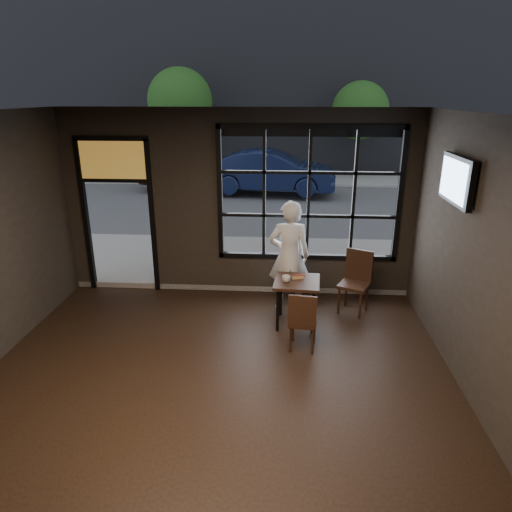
# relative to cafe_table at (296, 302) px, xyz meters

# --- Properties ---
(floor) EXTENTS (6.00, 7.00, 0.02)m
(floor) POSITION_rel_cafe_table_xyz_m (-1.01, -2.32, -0.38)
(floor) COLOR black
(floor) RESTS_ON ground
(ceiling) EXTENTS (6.00, 7.00, 0.02)m
(ceiling) POSITION_rel_cafe_table_xyz_m (-1.01, -2.32, 2.84)
(ceiling) COLOR black
(ceiling) RESTS_ON ground
(window_frame) EXTENTS (3.06, 0.12, 2.28)m
(window_frame) POSITION_rel_cafe_table_xyz_m (0.19, 1.18, 1.43)
(window_frame) COLOR black
(window_frame) RESTS_ON ground
(stained_transom) EXTENTS (1.20, 0.06, 0.70)m
(stained_transom) POSITION_rel_cafe_table_xyz_m (-3.11, 1.18, 1.98)
(stained_transom) COLOR orange
(stained_transom) RESTS_ON ground
(street_asphalt) EXTENTS (60.00, 41.00, 0.04)m
(street_asphalt) POSITION_rel_cafe_table_xyz_m (-1.01, 21.68, -0.39)
(street_asphalt) COLOR #545456
(street_asphalt) RESTS_ON ground
(building_across) EXTENTS (28.00, 12.00, 15.00)m
(building_across) POSITION_rel_cafe_table_xyz_m (-1.01, 20.68, 7.13)
(building_across) COLOR #5B5956
(building_across) RESTS_ON ground
(cafe_table) EXTENTS (0.72, 0.72, 0.73)m
(cafe_table) POSITION_rel_cafe_table_xyz_m (0.00, 0.00, 0.00)
(cafe_table) COLOR black
(cafe_table) RESTS_ON floor
(chair_near) EXTENTS (0.42, 0.42, 0.88)m
(chair_near) POSITION_rel_cafe_table_xyz_m (0.08, -0.71, 0.07)
(chair_near) COLOR black
(chair_near) RESTS_ON floor
(chair_window) EXTENTS (0.59, 0.59, 1.02)m
(chair_window) POSITION_rel_cafe_table_xyz_m (0.94, 0.48, 0.14)
(chair_window) COLOR black
(chair_window) RESTS_ON floor
(man) EXTENTS (0.71, 0.50, 1.84)m
(man) POSITION_rel_cafe_table_xyz_m (-0.12, 0.54, 0.55)
(man) COLOR silver
(man) RESTS_ON floor
(hotdog) EXTENTS (0.21, 0.12, 0.06)m
(hotdog) POSITION_rel_cafe_table_xyz_m (0.01, 0.08, 0.39)
(hotdog) COLOR tan
(hotdog) RESTS_ON cafe_table
(cup) EXTENTS (0.14, 0.14, 0.10)m
(cup) POSITION_rel_cafe_table_xyz_m (-0.16, -0.05, 0.41)
(cup) COLOR silver
(cup) RESTS_ON cafe_table
(tv) EXTENTS (0.11, 1.01, 0.59)m
(tv) POSITION_rel_cafe_table_xyz_m (1.92, -0.62, 2.02)
(tv) COLOR black
(tv) RESTS_ON wall_right
(navy_car) EXTENTS (4.60, 2.00, 1.47)m
(navy_car) POSITION_rel_cafe_table_xyz_m (-0.73, 9.52, 0.47)
(navy_car) COLOR #101838
(navy_car) RESTS_ON street_asphalt
(maroon_car) EXTENTS (4.45, 2.20, 1.46)m
(maroon_car) POSITION_rel_cafe_table_xyz_m (-3.40, 10.03, 0.46)
(maroon_car) COLOR #35110A
(maroon_car) RESTS_ON street_asphalt
(tree_left) EXTENTS (2.58, 2.58, 4.40)m
(tree_left) POSITION_rel_cafe_table_xyz_m (-4.49, 12.51, 2.73)
(tree_left) COLOR #332114
(tree_left) RESTS_ON street_asphalt
(tree_right) EXTENTS (2.28, 2.28, 3.89)m
(tree_right) POSITION_rel_cafe_table_xyz_m (2.70, 13.04, 2.37)
(tree_right) COLOR #332114
(tree_right) RESTS_ON street_asphalt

